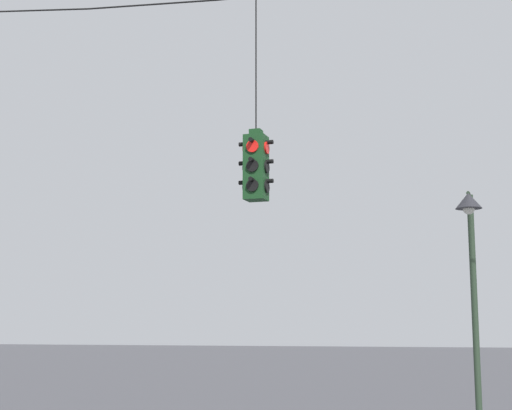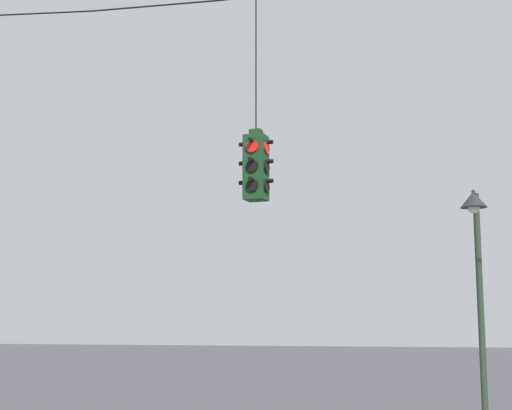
% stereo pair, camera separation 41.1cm
% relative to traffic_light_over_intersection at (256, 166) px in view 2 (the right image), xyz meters
% --- Properties ---
extents(traffic_light_over_intersection, '(0.58, 0.58, 3.47)m').
position_rel_traffic_light_over_intersection_xyz_m(traffic_light_over_intersection, '(0.00, 0.00, 0.00)').
color(traffic_light_over_intersection, '#143819').
extents(street_lamp, '(0.49, 0.84, 4.88)m').
position_rel_traffic_light_over_intersection_xyz_m(street_lamp, '(3.15, 3.15, -1.33)').
color(street_lamp, '#233323').
rests_on(street_lamp, ground_plane).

